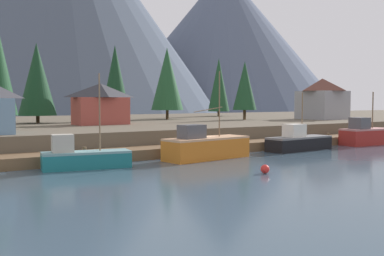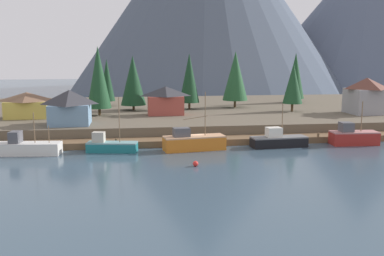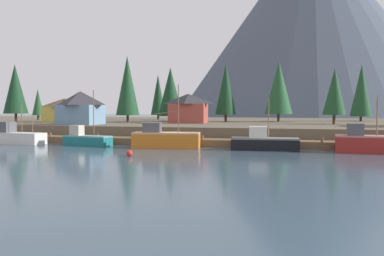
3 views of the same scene
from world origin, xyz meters
TOP-DOWN VIEW (x-y plane):
  - ground_plane at (0.00, 20.00)m, footprint 400.00×400.00m
  - dock at (0.00, 1.99)m, footprint 80.00×4.00m
  - shoreline_bank at (0.00, 32.00)m, footprint 400.00×56.00m
  - mountain_west_peak at (24.07, 127.63)m, footprint 118.34×118.34m
  - fishing_boat_white at (-24.47, -1.99)m, footprint 9.34×3.71m
  - fishing_boat_teal at (-12.77, -1.81)m, footprint 7.51×3.45m
  - fishing_boat_orange at (-0.64, -2.25)m, footprint 9.41×4.13m
  - fishing_boat_black at (12.64, -1.76)m, footprint 8.78×3.23m
  - fishing_boat_red at (24.93, -1.74)m, footprint 7.46×3.22m
  - house_yellow at (-28.68, 18.47)m, footprint 8.00×5.15m
  - house_blue at (-19.80, 9.14)m, footprint 6.83×6.39m
  - house_red at (-2.98, 19.41)m, footprint 7.22×4.30m
  - conifer_near_left at (-9.15, 28.09)m, footprint 5.34×5.34m
  - conifer_near_right at (-37.50, 14.98)m, footprint 4.70×4.70m
  - conifer_mid_left at (2.85, 27.98)m, footprint 4.34×4.34m
  - conifer_mid_right at (23.47, 21.07)m, footprint 4.06×4.06m
  - conifer_back_left at (13.49, 30.16)m, footprint 5.63×5.63m
  - conifer_back_right at (-40.78, 26.96)m, footprint 2.65×2.65m
  - conifer_centre at (-15.75, 20.37)m, footprint 4.66×4.66m
  - conifer_far_left at (30.66, 38.33)m, footprint 4.54×4.54m
  - conifer_far_right at (-15.04, 37.22)m, footprint 3.52×3.52m
  - channel_buoy at (-1.76, -12.04)m, footprint 0.70×0.70m

SIDE VIEW (x-z plane):
  - ground_plane at x=0.00m, z-range -1.00..0.00m
  - channel_buoy at x=-1.76m, z-range 0.00..0.70m
  - dock at x=0.00m, z-range -0.30..1.30m
  - fishing_boat_teal at x=-12.77m, z-range -3.08..4.92m
  - fishing_boat_black at x=12.64m, z-range -2.32..4.34m
  - fishing_boat_white at x=-24.47m, z-range -1.98..4.04m
  - fishing_boat_orange at x=-0.64m, z-range -3.11..5.52m
  - shoreline_bank at x=0.00m, z-range 0.00..2.50m
  - fishing_boat_red at x=24.93m, z-range -2.16..4.70m
  - house_yellow at x=-28.68m, z-range 2.55..7.36m
  - house_red at x=-2.98m, z-range 2.56..8.12m
  - house_blue at x=-19.80m, z-range 2.57..8.38m
  - conifer_back_right at x=-40.78m, z-range 3.04..10.19m
  - conifer_mid_right at x=23.47m, z-range 3.33..13.29m
  - conifer_far_right at x=-15.04m, z-range 3.06..13.89m
  - conifer_near_left at x=-9.15m, z-range 3.05..14.57m
  - conifer_far_left at x=30.66m, z-range 3.01..15.26m
  - conifer_near_right at x=-37.50m, z-range 3.37..14.95m
  - conifer_mid_left at x=2.85m, z-range 3.24..15.24m
  - conifer_back_left at x=13.49m, z-range 3.31..15.80m
  - conifer_centre at x=-15.75m, z-range 3.20..16.45m
  - mountain_west_peak at x=24.07m, z-range 0.00..84.10m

